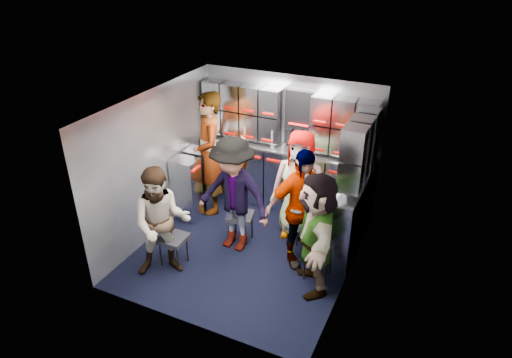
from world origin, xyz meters
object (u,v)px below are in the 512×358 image
at_px(jump_seat_mid_left, 240,217).
at_px(attendant_arc_b, 233,195).
at_px(jump_seat_center, 302,206).
at_px(attendant_arc_c, 299,185).
at_px(attendant_standing, 209,154).
at_px(jump_seat_near_right, 318,252).
at_px(attendant_arc_e, 316,233).
at_px(jump_seat_near_left, 173,240).
at_px(attendant_arc_d, 301,209).
at_px(attendant_arc_a, 162,223).
at_px(jump_seat_mid_right, 304,229).

distance_m(jump_seat_mid_left, attendant_arc_b, 0.49).
distance_m(jump_seat_center, attendant_arc_b, 1.19).
relative_size(attendant_arc_b, attendant_arc_c, 1.03).
bearing_deg(jump_seat_center, attendant_standing, -175.83).
bearing_deg(attendant_arc_b, jump_seat_near_right, -1.85).
xyz_separation_m(jump_seat_mid_left, jump_seat_near_right, (1.25, -0.32, 0.01)).
bearing_deg(attendant_arc_e, jump_seat_center, 177.02).
xyz_separation_m(jump_seat_near_left, jump_seat_near_right, (1.80, 0.54, 0.01)).
relative_size(attendant_arc_d, attendant_arc_e, 1.05).
relative_size(jump_seat_near_left, jump_seat_near_right, 0.98).
height_order(jump_seat_center, jump_seat_near_right, jump_seat_near_right).
distance_m(attendant_arc_a, attendant_arc_b, 1.02).
bearing_deg(jump_seat_near_right, attendant_arc_b, 173.81).
distance_m(jump_seat_center, jump_seat_mid_right, 0.65).
height_order(jump_seat_near_left, attendant_standing, attendant_standing).
bearing_deg(attendant_arc_b, jump_seat_mid_left, 94.34).
distance_m(jump_seat_near_right, attendant_arc_c, 1.07).
bearing_deg(jump_seat_mid_right, attendant_arc_c, 119.60).
distance_m(attendant_arc_c, attendant_arc_d, 0.64).
height_order(jump_seat_center, jump_seat_mid_right, jump_seat_mid_right).
bearing_deg(attendant_arc_e, jump_seat_near_left, -107.61).
bearing_deg(attendant_standing, attendant_arc_a, -29.31).
distance_m(jump_seat_mid_right, attendant_arc_c, 0.63).
relative_size(jump_seat_mid_right, jump_seat_near_right, 1.08).
relative_size(jump_seat_mid_left, attendant_arc_c, 0.26).
bearing_deg(attendant_arc_b, attendant_standing, 141.13).
bearing_deg(attendant_arc_c, jump_seat_near_right, -60.69).
xyz_separation_m(jump_seat_mid_right, attendant_arc_c, (-0.24, 0.42, 0.41)).
xyz_separation_m(jump_seat_near_left, attendant_arc_d, (1.47, 0.75, 0.44)).
xyz_separation_m(attendant_arc_c, attendant_arc_e, (0.57, -0.99, -0.02)).
xyz_separation_m(jump_seat_near_left, attendant_arc_b, (0.55, 0.67, 0.45)).
relative_size(jump_seat_mid_left, jump_seat_near_right, 0.98).
relative_size(jump_seat_near_right, attendant_arc_b, 0.26).
distance_m(jump_seat_near_left, attendant_arc_e, 1.88).
bearing_deg(jump_seat_near_right, jump_seat_near_left, -163.37).
distance_m(jump_seat_near_left, attendant_arc_b, 0.98).
height_order(attendant_arc_a, attendant_arc_c, attendant_arc_c).
xyz_separation_m(jump_seat_near_left, jump_seat_center, (1.23, 1.52, -0.02)).
bearing_deg(jump_seat_mid_left, attendant_arc_e, -21.63).
xyz_separation_m(jump_seat_near_right, attendant_arc_e, (-0.00, -0.18, 0.40)).
height_order(attendant_arc_b, attendant_arc_e, attendant_arc_b).
relative_size(jump_seat_near_left, attendant_standing, 0.22).
relative_size(jump_seat_mid_left, attendant_standing, 0.22).
relative_size(attendant_arc_a, attendant_arc_d, 0.91).
xyz_separation_m(jump_seat_mid_right, attendant_arc_e, (0.33, -0.57, 0.39)).
bearing_deg(jump_seat_center, attendant_arc_a, -125.88).
relative_size(jump_seat_near_right, attendant_arc_d, 0.27).
height_order(jump_seat_near_left, jump_seat_mid_left, jump_seat_near_left).
xyz_separation_m(jump_seat_mid_left, jump_seat_center, (0.68, 0.67, -0.01)).
bearing_deg(jump_seat_mid_left, attendant_standing, 144.54).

